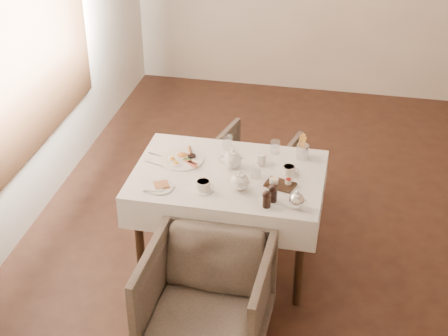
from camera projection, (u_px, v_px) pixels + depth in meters
name	position (u px, v px, depth m)	size (l,w,h in m)	color
room	(31.00, 8.00, 4.92)	(5.00, 5.00, 5.00)	black
table	(228.00, 188.00, 4.66)	(1.28, 0.88, 0.75)	black
armchair_near	(206.00, 299.00, 4.15)	(0.74, 0.76, 0.69)	#453A33
armchair_far	(255.00, 168.00, 5.57)	(0.60, 0.62, 0.56)	#453A33
breakfast_plate	(183.00, 159.00, 4.74)	(0.30, 0.30, 0.04)	white
side_plate	(158.00, 187.00, 4.44)	(0.19, 0.19, 0.02)	white
teapot_centre	(233.00, 159.00, 4.63)	(0.18, 0.14, 0.14)	white
teapot_front	(240.00, 181.00, 4.40)	(0.17, 0.13, 0.14)	white
creamer	(261.00, 159.00, 4.68)	(0.07, 0.07, 0.08)	white
teacup_near	(203.00, 186.00, 4.41)	(0.14, 0.14, 0.07)	white
teacup_far	(289.00, 171.00, 4.57)	(0.13, 0.13, 0.06)	white
glass_left	(228.00, 142.00, 4.86)	(0.07, 0.07, 0.10)	silver
glass_mid	(256.00, 171.00, 4.53)	(0.07, 0.07, 0.09)	silver
glass_right	(275.00, 147.00, 4.81)	(0.07, 0.07, 0.09)	silver
condiment_board	(280.00, 183.00, 4.46)	(0.22, 0.17, 0.05)	black
pepper_mill_left	(267.00, 199.00, 4.23)	(0.06, 0.06, 0.12)	black
pepper_mill_right	(273.00, 193.00, 4.29)	(0.06, 0.06, 0.13)	black
silver_pot	(297.00, 199.00, 4.22)	(0.12, 0.10, 0.13)	white
fries_cup	(303.00, 148.00, 4.73)	(0.09, 0.09, 0.18)	silver
cutlery_fork	(160.00, 156.00, 4.79)	(0.01, 0.18, 0.00)	silver
cutlery_knife	(156.00, 164.00, 4.69)	(0.01, 0.17, 0.00)	silver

